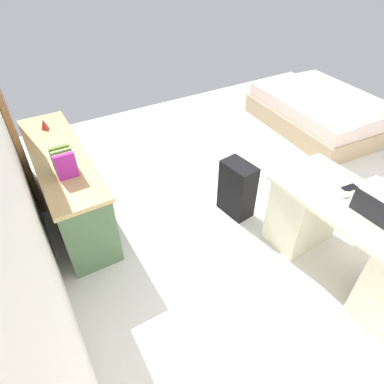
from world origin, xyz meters
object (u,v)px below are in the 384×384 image
object	(u,v)px
desk	(349,240)
computer_mouse	(346,195)
suitcase_black	(237,189)
laptop	(373,212)
cell_phone_by_mouse	(350,188)
bed	(321,112)
figurine_small	(44,124)
credenza	(68,185)

from	to	relation	value
desk	computer_mouse	size ratio (longest dim) A/B	14.67
suitcase_black	computer_mouse	distance (m)	1.10
laptop	cell_phone_by_mouse	xyz separation A→B (m)	(0.31, -0.14, -0.04)
bed	figurine_small	bearing A→B (deg)	82.75
credenza	bed	xyz separation A→B (m)	(0.07, -3.77, -0.14)
credenza	cell_phone_by_mouse	size ratio (longest dim) A/B	13.24
laptop	figurine_small	distance (m)	3.18
credenza	figurine_small	xyz separation A→B (m)	(0.55, 0.00, 0.44)
figurine_small	cell_phone_by_mouse	bearing A→B (deg)	-139.28
desk	credenza	xyz separation A→B (m)	(1.97, 1.85, -0.01)
desk	figurine_small	distance (m)	3.15
credenza	suitcase_black	bearing A→B (deg)	-119.45
desk	computer_mouse	distance (m)	0.41
credenza	cell_phone_by_mouse	distance (m)	2.65
desk	figurine_small	xyz separation A→B (m)	(2.51, 1.85, 0.43)
figurine_small	computer_mouse	bearing A→B (deg)	-141.58
suitcase_black	cell_phone_by_mouse	bearing A→B (deg)	-160.01
suitcase_black	computer_mouse	xyz separation A→B (m)	(-0.94, -0.34, 0.46)
suitcase_black	laptop	bearing A→B (deg)	-172.62
credenza	laptop	size ratio (longest dim) A/B	5.64
cell_phone_by_mouse	figurine_small	xyz separation A→B (m)	(2.29, 1.97, 0.06)
bed	laptop	size ratio (longest dim) A/B	6.23
desk	bed	distance (m)	2.80
computer_mouse	figurine_small	distance (m)	2.99
suitcase_black	computer_mouse	world-z (taller)	computer_mouse
bed	suitcase_black	world-z (taller)	suitcase_black
suitcase_black	credenza	bearing A→B (deg)	53.48
suitcase_black	figurine_small	distance (m)	2.13
credenza	cell_phone_by_mouse	xyz separation A→B (m)	(-1.74, -1.97, 0.37)
bed	figurine_small	world-z (taller)	figurine_small
laptop	computer_mouse	distance (m)	0.27
credenza	suitcase_black	size ratio (longest dim) A/B	2.94
desk	figurine_small	bearing A→B (deg)	36.40
suitcase_black	computer_mouse	size ratio (longest dim) A/B	6.12
suitcase_black	laptop	distance (m)	1.33
bed	figurine_small	size ratio (longest dim) A/B	18.10
desk	computer_mouse	bearing A→B (deg)	-0.87
bed	computer_mouse	bearing A→B (deg)	134.18
laptop	cell_phone_by_mouse	distance (m)	0.35
credenza	figurine_small	world-z (taller)	figurine_small
desk	suitcase_black	size ratio (longest dim) A/B	2.40
laptop	cell_phone_by_mouse	size ratio (longest dim) A/B	2.35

